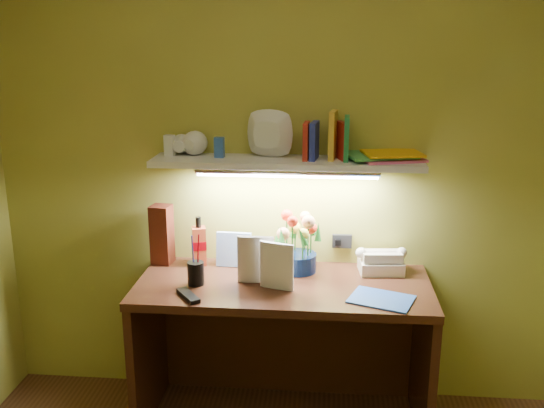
{
  "coord_description": "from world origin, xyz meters",
  "views": [
    {
      "loc": [
        0.19,
        -1.47,
        1.88
      ],
      "look_at": [
        -0.07,
        1.35,
        1.1
      ],
      "focal_mm": 40.0,
      "sensor_mm": 36.0,
      "label": 1
    }
  ],
  "objects_px": {
    "flower_bouquet": "(298,241)",
    "telephone": "(381,260)",
    "desk": "(283,354)",
    "whisky_bottle": "(199,241)",
    "desk_clock": "(395,260)"
  },
  "relations": [
    {
      "from": "telephone",
      "to": "flower_bouquet",
      "type": "bearing_deg",
      "value": 177.62
    },
    {
      "from": "desk_clock",
      "to": "whisky_bottle",
      "type": "height_order",
      "value": "whisky_bottle"
    },
    {
      "from": "flower_bouquet",
      "to": "telephone",
      "type": "height_order",
      "value": "flower_bouquet"
    },
    {
      "from": "telephone",
      "to": "whisky_bottle",
      "type": "xyz_separation_m",
      "value": [
        -0.92,
        0.02,
        0.06
      ]
    },
    {
      "from": "desk",
      "to": "desk_clock",
      "type": "height_order",
      "value": "desk_clock"
    },
    {
      "from": "telephone",
      "to": "whisky_bottle",
      "type": "relative_size",
      "value": 0.83
    },
    {
      "from": "flower_bouquet",
      "to": "whisky_bottle",
      "type": "height_order",
      "value": "flower_bouquet"
    },
    {
      "from": "flower_bouquet",
      "to": "whisky_bottle",
      "type": "distance_m",
      "value": 0.51
    },
    {
      "from": "desk",
      "to": "whisky_bottle",
      "type": "relative_size",
      "value": 5.5
    },
    {
      "from": "desk",
      "to": "flower_bouquet",
      "type": "distance_m",
      "value": 0.56
    },
    {
      "from": "flower_bouquet",
      "to": "desk_clock",
      "type": "bearing_deg",
      "value": 9.55
    },
    {
      "from": "flower_bouquet",
      "to": "whisky_bottle",
      "type": "bearing_deg",
      "value": 175.27
    },
    {
      "from": "flower_bouquet",
      "to": "whisky_bottle",
      "type": "relative_size",
      "value": 1.25
    },
    {
      "from": "desk",
      "to": "telephone",
      "type": "height_order",
      "value": "telephone"
    },
    {
      "from": "whisky_bottle",
      "to": "telephone",
      "type": "bearing_deg",
      "value": -1.2
    }
  ]
}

